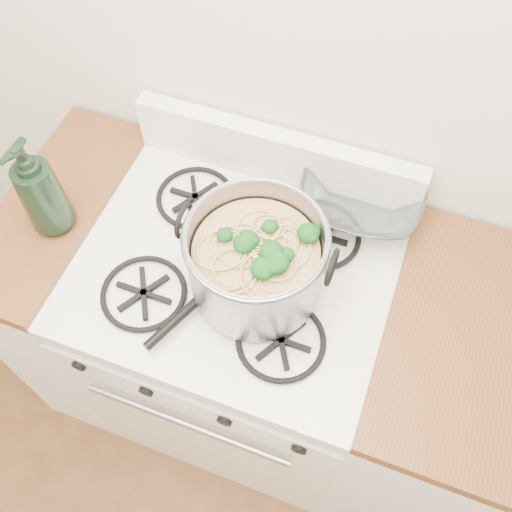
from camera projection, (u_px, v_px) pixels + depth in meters
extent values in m
plane|color=silver|center=(288.00, 22.00, 1.17)|extent=(3.60, 0.00, 3.60)
cube|color=white|center=(240.00, 345.00, 1.81)|extent=(0.76, 0.65, 0.81)
cube|color=white|center=(235.00, 270.00, 1.40)|extent=(0.76, 0.65, 0.04)
cube|color=black|center=(200.00, 438.00, 1.64)|extent=(0.58, 0.02, 0.46)
cube|color=black|center=(235.00, 263.00, 1.37)|extent=(0.60, 0.56, 0.02)
cylinder|color=black|center=(81.00, 363.00, 1.38)|extent=(0.04, 0.03, 0.04)
cylinder|color=black|center=(148.00, 388.00, 1.35)|extent=(0.04, 0.03, 0.04)
cylinder|color=black|center=(226.00, 417.00, 1.31)|extent=(0.04, 0.03, 0.04)
cylinder|color=black|center=(300.00, 445.00, 1.28)|extent=(0.04, 0.03, 0.04)
cube|color=silver|center=(96.00, 291.00, 1.87)|extent=(0.25, 0.65, 0.88)
cube|color=#583015|center=(54.00, 207.00, 1.48)|extent=(0.25, 0.65, 0.04)
cylinder|color=gray|center=(256.00, 261.00, 1.25)|extent=(0.30, 0.30, 0.20)
torus|color=gray|center=(256.00, 237.00, 1.17)|extent=(0.31, 0.31, 0.01)
torus|color=black|center=(184.00, 221.00, 1.22)|extent=(0.01, 0.08, 0.08)
torus|color=black|center=(332.00, 267.00, 1.16)|extent=(0.01, 0.08, 0.08)
cylinder|color=#A9814F|center=(256.00, 267.00, 1.27)|extent=(0.28, 0.28, 0.14)
sphere|color=#134A14|center=(256.00, 245.00, 1.19)|extent=(0.04, 0.04, 0.04)
sphere|color=#134A14|center=(256.00, 245.00, 1.19)|extent=(0.04, 0.04, 0.04)
sphere|color=#134A14|center=(256.00, 245.00, 1.19)|extent=(0.04, 0.04, 0.04)
sphere|color=#134A14|center=(256.00, 245.00, 1.19)|extent=(0.04, 0.04, 0.04)
sphere|color=#134A14|center=(256.00, 245.00, 1.19)|extent=(0.04, 0.04, 0.04)
sphere|color=#134A14|center=(256.00, 245.00, 1.19)|extent=(0.04, 0.04, 0.04)
sphere|color=#134A14|center=(256.00, 245.00, 1.19)|extent=(0.04, 0.04, 0.04)
sphere|color=#134A14|center=(256.00, 245.00, 1.19)|extent=(0.04, 0.04, 0.04)
sphere|color=#134A14|center=(256.00, 245.00, 1.19)|extent=(0.04, 0.04, 0.04)
sphere|color=#134A14|center=(256.00, 245.00, 1.19)|extent=(0.04, 0.04, 0.04)
sphere|color=#134A14|center=(256.00, 245.00, 1.19)|extent=(0.04, 0.04, 0.04)
sphere|color=#134A14|center=(256.00, 245.00, 1.19)|extent=(0.04, 0.04, 0.04)
imported|color=white|center=(361.00, 199.00, 1.44)|extent=(0.13, 0.13, 0.03)
imported|color=black|center=(38.00, 187.00, 1.31)|extent=(0.12, 0.12, 0.28)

